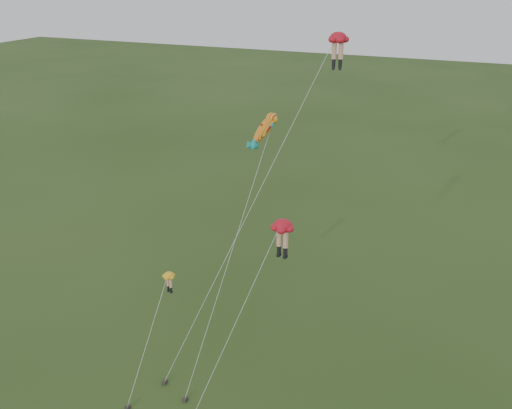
% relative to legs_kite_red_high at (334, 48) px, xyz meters
% --- Properties ---
extents(ground, '(300.00, 300.00, 0.00)m').
position_rel_legs_kite_red_high_xyz_m(ground, '(-4.46, -10.26, -20.80)').
color(ground, '#274117').
rests_on(ground, ground).
extents(legs_kite_red_high, '(8.64, 11.44, 21.74)m').
position_rel_legs_kite_red_high_xyz_m(legs_kite_red_high, '(0.00, 0.00, 0.00)').
color(legs_kite_red_high, red).
rests_on(legs_kite_red_high, ground).
extents(legs_kite_red_mid, '(4.65, 6.07, 11.97)m').
position_rel_legs_kite_red_high_xyz_m(legs_kite_red_mid, '(-0.58, -7.43, -9.54)').
color(legs_kite_red_mid, red).
rests_on(legs_kite_red_mid, ground).
extents(legs_kite_yellow, '(1.12, 5.68, 7.27)m').
position_rel_legs_kite_red_high_xyz_m(legs_kite_yellow, '(-8.01, -8.49, -14.26)').
color(legs_kite_yellow, yellow).
rests_on(legs_kite_yellow, ground).
extents(fish_kite, '(1.73, 13.57, 16.12)m').
position_rel_legs_kite_red_high_xyz_m(fish_kite, '(-4.96, 0.70, -5.96)').
color(fish_kite, yellow).
rests_on(fish_kite, ground).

